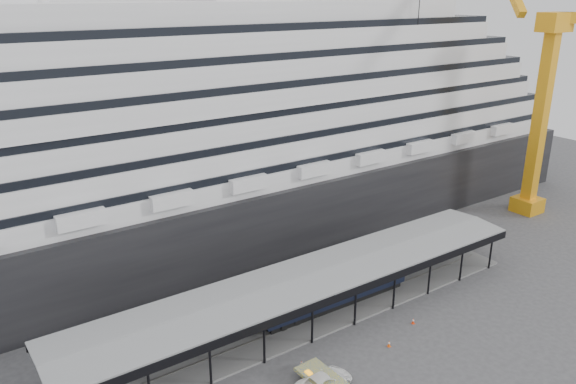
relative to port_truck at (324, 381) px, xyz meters
name	(u,v)px	position (x,y,z in m)	size (l,w,h in m)	color
ground	(339,337)	(6.24, 5.37, -0.77)	(200.00, 200.00, 0.00)	#3D3D40
cruise_ship	(194,112)	(6.29, 37.37, 17.58)	(130.00, 30.00, 43.90)	black
platform_canopy	(311,297)	(6.24, 10.37, 1.59)	(56.00, 9.18, 5.30)	slate
crane_yellow	(538,90)	(53.31, 15.91, 19.19)	(23.83, 18.78, 47.60)	orange
port_truck	(324,381)	(0.00, 0.00, 0.00)	(2.55, 5.54, 1.54)	white
pullman_carriage	(336,288)	(9.75, 10.37, 1.57)	(19.44, 2.92, 19.04)	black
traffic_cone_left	(302,364)	(0.17, 3.72, -0.43)	(0.43, 0.43, 0.68)	red
traffic_cone_mid	(389,344)	(9.39, 1.28, -0.45)	(0.41, 0.41, 0.65)	#F5570D
traffic_cone_right	(413,321)	(14.50, 2.81, -0.44)	(0.39, 0.39, 0.67)	#EE370D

